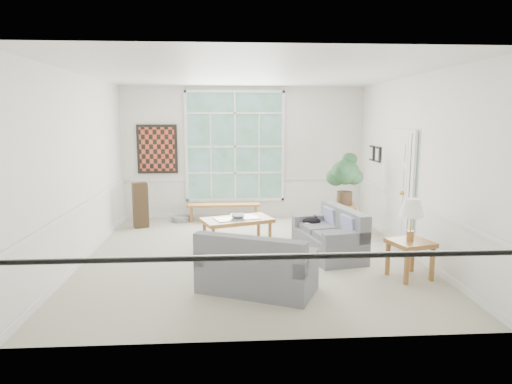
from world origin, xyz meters
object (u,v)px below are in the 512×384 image
coffee_table (237,231)px  side_table (410,259)px  loveseat_front (257,261)px  loveseat_right (328,232)px  end_table (340,218)px

coffee_table → side_table: side_table is taller
loveseat_front → side_table: bearing=33.3°
side_table → coffee_table: bearing=140.6°
loveseat_front → side_table: (2.24, 0.35, -0.13)m
loveseat_right → loveseat_front: bearing=-142.6°
loveseat_front → end_table: bearing=82.5°
coffee_table → end_table: size_ratio=2.19×
loveseat_front → end_table: size_ratio=2.63×
loveseat_right → end_table: loveseat_right is taller
coffee_table → side_table: (2.45, -2.01, 0.04)m
loveseat_right → end_table: bearing=57.1°
coffee_table → side_table: size_ratio=2.26×
end_table → coffee_table: bearing=-162.2°
loveseat_front → coffee_table: 2.38m
coffee_table → side_table: 3.17m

